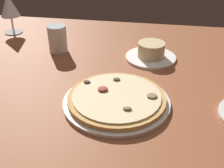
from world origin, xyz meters
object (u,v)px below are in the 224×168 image
object	(u,v)px
pizza_main	(117,100)
water_glass	(58,40)
wine_glass_near	(9,6)
ramekin_on_saucer	(151,52)

from	to	relation	value
pizza_main	water_glass	size ratio (longest dim) A/B	2.92
pizza_main	wine_glass_near	size ratio (longest dim) A/B	1.75
pizza_main	ramekin_on_saucer	world-z (taller)	ramekin_on_saucer
pizza_main	ramekin_on_saucer	size ratio (longest dim) A/B	1.63
pizza_main	water_glass	distance (cm)	38.86
pizza_main	ramekin_on_saucer	bearing A→B (deg)	75.54
ramekin_on_saucer	pizza_main	bearing A→B (deg)	-104.46
ramekin_on_saucer	water_glass	world-z (taller)	water_glass
ramekin_on_saucer	water_glass	size ratio (longest dim) A/B	1.80
pizza_main	wine_glass_near	distance (cm)	67.15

